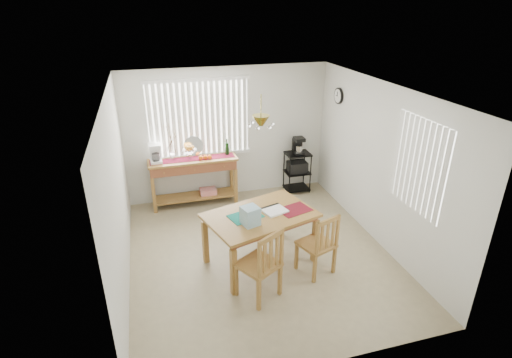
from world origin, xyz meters
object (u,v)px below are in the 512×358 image
object	(u,v)px
chair_left	(261,265)
dining_table	(260,220)
cart_items	(298,146)
wire_cart	(297,168)
sideboard	(194,170)
chair_right	(318,245)

from	to	relation	value
chair_left	dining_table	bearing A→B (deg)	74.24
cart_items	dining_table	bearing A→B (deg)	-123.04
cart_items	wire_cart	bearing A→B (deg)	-90.00
sideboard	chair_left	distance (m)	3.02
wire_cart	chair_right	bearing A→B (deg)	-104.78
dining_table	chair_right	bearing A→B (deg)	-33.79
dining_table	wire_cart	bearing A→B (deg)	56.86
sideboard	wire_cart	world-z (taller)	sideboard
cart_items	chair_right	size ratio (longest dim) A/B	0.35
sideboard	cart_items	world-z (taller)	cart_items
cart_items	dining_table	distance (m)	2.66
sideboard	chair_right	size ratio (longest dim) A/B	1.70
cart_items	chair_right	bearing A→B (deg)	-104.73
dining_table	cart_items	bearing A→B (deg)	56.96
cart_items	chair_left	bearing A→B (deg)	-119.04
sideboard	cart_items	size ratio (longest dim) A/B	4.84
sideboard	wire_cart	bearing A→B (deg)	0.17
wire_cart	chair_left	distance (m)	3.42
cart_items	chair_right	world-z (taller)	cart_items
sideboard	chair_left	size ratio (longest dim) A/B	1.58
wire_cart	chair_left	xyz separation A→B (m)	(-1.66, -2.99, 0.01)
sideboard	chair_right	xyz separation A→B (m)	(1.42, -2.70, -0.23)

